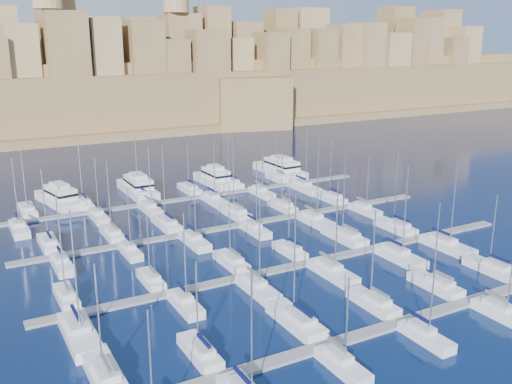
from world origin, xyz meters
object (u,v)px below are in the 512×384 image
sailboat_0 (104,374)px  motor_yacht_b (138,187)px  sailboat_4 (436,285)px  motor_yacht_d (281,168)px  motor_yacht_a (60,197)px  sailboat_2 (296,320)px  motor_yacht_c (215,178)px

sailboat_0 → motor_yacht_b: 74.28m
sailboat_4 → motor_yacht_d: (16.97, 71.09, 0.99)m
motor_yacht_a → sailboat_4: bearing=-60.8°
sailboat_0 → sailboat_2: size_ratio=0.76×
sailboat_2 → sailboat_4: sailboat_2 is taller
motor_yacht_a → motor_yacht_d: 56.09m
motor_yacht_b → motor_yacht_c: 19.04m
motor_yacht_a → motor_yacht_c: (36.40, -0.49, 0.00)m
sailboat_2 → sailboat_4: (23.29, -0.62, -0.05)m
motor_yacht_d → motor_yacht_c: bearing=-175.1°
motor_yacht_b → sailboat_2: bearing=-91.3°
sailboat_0 → motor_yacht_c: sailboat_0 is taller
sailboat_0 → motor_yacht_b: (25.57, 69.73, 0.98)m
sailboat_2 → motor_yacht_a: bearing=102.9°
motor_yacht_b → motor_yacht_d: 38.71m
sailboat_4 → motor_yacht_d: 73.09m
sailboat_0 → sailboat_4: 47.30m
sailboat_4 → motor_yacht_b: bearing=107.2°
motor_yacht_a → motor_yacht_b: 17.39m
sailboat_2 → motor_yacht_d: size_ratio=0.93×
motor_yacht_a → motor_yacht_d: (56.08, 1.20, 0.00)m
motor_yacht_a → motor_yacht_d: size_ratio=0.89×
motor_yacht_b → sailboat_4: bearing=-72.8°
sailboat_0 → sailboat_2: sailboat_2 is taller
sailboat_4 → motor_yacht_b: (-21.72, 70.26, 0.99)m
sailboat_0 → motor_yacht_d: size_ratio=0.71×
motor_yacht_c → sailboat_2: bearing=-106.7°
sailboat_4 → motor_yacht_c: sailboat_4 is taller
sailboat_2 → motor_yacht_c: size_ratio=1.15×
motor_yacht_a → motor_yacht_c: same height
motor_yacht_a → motor_yacht_c: bearing=-0.8°
sailboat_4 → motor_yacht_c: bearing=92.2°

